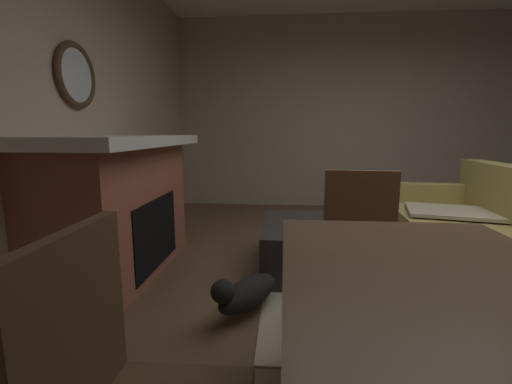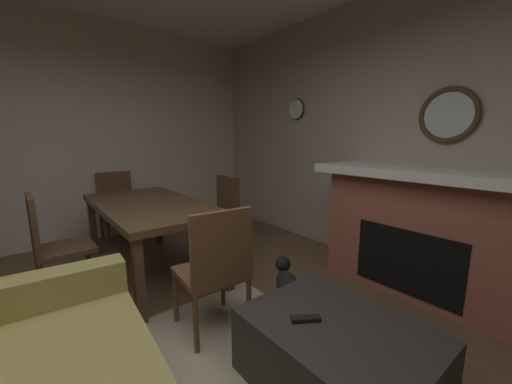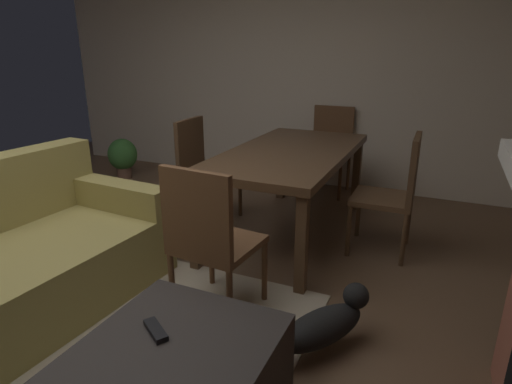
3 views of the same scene
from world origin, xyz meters
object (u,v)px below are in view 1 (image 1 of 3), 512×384
Objects in this scene: fireplace at (121,206)px; dining_table at (489,358)px; small_dog at (245,293)px; ottoman_coffee_table at (306,247)px; round_wall_mirror at (76,76)px; dining_chair_west at (361,240)px; couch at (487,243)px; tv_remote at (323,227)px.

dining_table is (1.93, 1.77, 0.09)m from fireplace.
ottoman_coffee_table is at bearing 151.96° from small_dog.
dining_table reaches higher than ottoman_coffee_table.
fireplace is 1.01× the size of dining_table.
round_wall_mirror is at bearing -114.14° from small_dog.
dining_chair_west reaches higher than dining_table.
dining_table is (2.02, -1.14, 0.36)m from couch.
round_wall_mirror is at bearing -88.31° from couch.
ottoman_coffee_table is 6.05× the size of tv_remote.
dining_table is at bearing 42.53° from fireplace.
small_dog is (0.71, -1.83, -0.15)m from couch.
small_dog is (-0.01, -0.70, -0.37)m from dining_chair_west.
fireplace is at bearing -109.34° from dining_chair_west.
tv_remote is 0.72m from dining_chair_west.
small_dog is at bearing -68.86° from couch.
dining_table is at bearing 27.61° from small_dog.
couch is 1.96m from small_dog.
dining_table is 1.57m from small_dog.
round_wall_mirror reaches higher than tv_remote.
dining_chair_west is (0.72, -1.13, 0.22)m from couch.
couch is 14.62× the size of tv_remote.
couch reaches higher than dining_table.
fireplace is at bearing 90.00° from round_wall_mirror.
tv_remote is at bearing 92.45° from fireplace.
dining_chair_west is at bearing 73.18° from round_wall_mirror.
round_wall_mirror is 0.21× the size of couch.
couch is at bearing 111.14° from small_dog.
fireplace is 1.31m from small_dog.
round_wall_mirror is at bearing -106.82° from dining_chair_west.
round_wall_mirror reaches higher than dining_chair_west.
fireplace is 3.70× the size of round_wall_mirror.
small_dog is at bearing -6.11° from tv_remote.
fireplace reaches higher than tv_remote.
fireplace is 1.88m from dining_chair_west.
tv_remote is at bearing 141.17° from small_dog.
tv_remote is (0.13, 0.12, 0.21)m from ottoman_coffee_table.
dining_chair_west reaches higher than couch.
dining_table is at bearing 6.88° from ottoman_coffee_table.
dining_table is (2.13, 0.26, 0.47)m from ottoman_coffee_table.
small_dog is (0.81, -0.43, -0.04)m from ottoman_coffee_table.
fireplace is 1.05m from round_wall_mirror.
round_wall_mirror is 2.25m from tv_remote.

